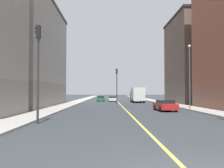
{
  "coord_description": "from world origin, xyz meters",
  "views": [
    {
      "loc": [
        -2.17,
        -6.84,
        2.17
      ],
      "look_at": [
        -1.24,
        49.21,
        3.9
      ],
      "focal_mm": 41.39,
      "sensor_mm": 36.0,
      "label": 1
    }
  ],
  "objects": [
    {
      "name": "traffic_light_right_near",
      "position": [
        -6.97,
        10.88,
        4.31
      ],
      "size": [
        0.4,
        0.32,
        6.75
      ],
      "color": "#2D2D2D",
      "rests_on": "ground"
    },
    {
      "name": "car_red",
      "position": [
        4.41,
        22.67,
        0.65
      ],
      "size": [
        2.04,
        4.61,
        1.28
      ],
      "color": "red",
      "rests_on": "ground"
    },
    {
      "name": "sidewalk_right",
      "position": [
        -8.77,
        49.0,
        0.07
      ],
      "size": [
        2.83,
        168.0,
        0.15
      ],
      "primitive_type": "cube",
      "color": "#9E9B93",
      "rests_on": "ground"
    },
    {
      "name": "traffic_light_median_far",
      "position": [
        -0.51,
        40.3,
        4.13
      ],
      "size": [
        0.4,
        0.32,
        6.43
      ],
      "color": "#2D2D2D",
      "rests_on": "ground"
    },
    {
      "name": "street_lamp_left_near",
      "position": [
        7.95,
        24.77,
        4.86
      ],
      "size": [
        0.36,
        0.36,
        7.87
      ],
      "color": "#4C4C51",
      "rests_on": "ground"
    },
    {
      "name": "sidewalk_left",
      "position": [
        8.77,
        49.0,
        0.07
      ],
      "size": [
        2.83,
        168.0,
        0.15
      ],
      "primitive_type": "cube",
      "color": "#9E9B93",
      "rests_on": "ground"
    },
    {
      "name": "lane_center_stripe",
      "position": [
        0.0,
        49.0,
        0.01
      ],
      "size": [
        0.16,
        154.0,
        0.01
      ],
      "primitive_type": "cube",
      "color": "#E5D14C",
      "rests_on": "ground"
    },
    {
      "name": "building_right_midblock",
      "position": [
        -15.46,
        31.95,
        7.81
      ],
      "size": [
        10.86,
        22.29,
        15.6
      ],
      "color": "gray",
      "rests_on": "ground"
    },
    {
      "name": "car_white",
      "position": [
        -1.05,
        52.59,
        0.61
      ],
      "size": [
        1.92,
        4.41,
        1.2
      ],
      "color": "white",
      "rests_on": "ground"
    },
    {
      "name": "car_green",
      "position": [
        -3.84,
        53.97,
        0.61
      ],
      "size": [
        2.0,
        4.28,
        1.23
      ],
      "color": "#1E6B38",
      "rests_on": "ground"
    },
    {
      "name": "building_left_mid",
      "position": [
        15.46,
        41.65,
        8.19
      ],
      "size": [
        10.86,
        15.13,
        16.36
      ],
      "color": "brown",
      "rests_on": "ground"
    },
    {
      "name": "box_truck",
      "position": [
        3.97,
        46.29,
        1.63
      ],
      "size": [
        2.41,
        6.99,
        3.05
      ],
      "color": "navy",
      "rests_on": "ground"
    }
  ]
}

